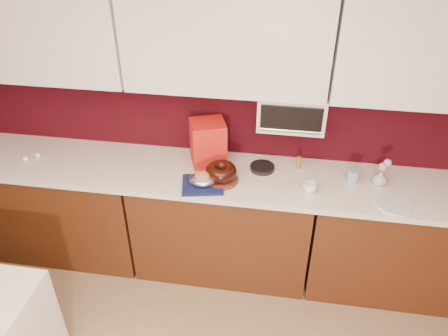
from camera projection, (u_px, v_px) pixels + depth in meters
name	position (u px, v px, depth m)	size (l,w,h in m)	color
ceiling	(21.00, 23.00, 0.67)	(4.00, 4.50, 0.02)	white
wall_back	(229.00, 111.00, 3.21)	(4.00, 0.02, 2.50)	#38070E
base_cabinet_left	(63.00, 207.00, 3.59)	(1.31, 0.58, 0.86)	#4A240E
base_cabinet_center	(223.00, 223.00, 3.41)	(1.31, 0.58, 0.86)	#4A240E
base_cabinet_right	(400.00, 242.00, 3.24)	(1.31, 0.58, 0.86)	#4A240E
countertop	(223.00, 176.00, 3.16)	(4.00, 0.62, 0.04)	silver
upper_cabinet_left	(30.00, 27.00, 2.92)	(1.31, 0.33, 0.70)	white
upper_cabinet_center	(226.00, 37.00, 2.74)	(1.31, 0.33, 0.70)	white
toaster_oven	(292.00, 109.00, 2.96)	(0.45, 0.30, 0.25)	white
toaster_oven_door	(291.00, 119.00, 2.83)	(0.40, 0.02, 0.18)	black
toaster_oven_handle	(290.00, 131.00, 2.86)	(0.02, 0.02, 0.42)	silver
cake_base	(221.00, 180.00, 3.07)	(0.24, 0.24, 0.02)	brown
bundt_cake	(221.00, 172.00, 3.03)	(0.22, 0.22, 0.09)	black
navy_towel	(203.00, 185.00, 3.02)	(0.28, 0.24, 0.02)	#131A49
foil_ham_nest	(203.00, 179.00, 3.00)	(0.19, 0.16, 0.07)	silver
roasted_ham	(202.00, 176.00, 2.99)	(0.11, 0.09, 0.07)	#BD7456
pandoro_box	(208.00, 143.00, 3.19)	(0.24, 0.22, 0.33)	#B10B1C
dark_pan	(262.00, 168.00, 3.19)	(0.18, 0.18, 0.03)	black
coffee_mug	(310.00, 187.00, 2.95)	(0.08, 0.08, 0.09)	white
blue_jar	(353.00, 176.00, 3.04)	(0.08, 0.08, 0.10)	#1C409A
flower_vase	(380.00, 177.00, 3.01)	(0.08, 0.08, 0.12)	#AAADC0
flower_pink	(383.00, 167.00, 2.96)	(0.06, 0.06, 0.06)	pink
flower_blue	(388.00, 163.00, 2.96)	(0.05, 0.05, 0.05)	#8FBFE5
china_plate	(395.00, 204.00, 2.85)	(0.23, 0.23, 0.01)	white
amber_bottle	(299.00, 163.00, 3.19)	(0.03, 0.03, 0.09)	#986B1B
egg_left	(38.00, 155.00, 3.33)	(0.05, 0.04, 0.04)	silver
egg_right	(25.00, 159.00, 3.29)	(0.05, 0.04, 0.04)	white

